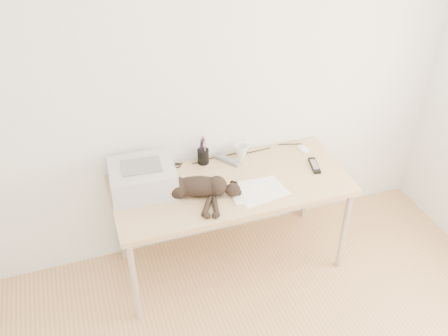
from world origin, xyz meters
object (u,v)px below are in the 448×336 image
object	(u,v)px
desk	(227,191)
mouse	(303,148)
printer	(143,178)
mug	(241,151)
cat	(196,188)
pen_cup	(203,156)

from	to	relation	value
desk	mouse	bearing A→B (deg)	11.58
printer	mug	world-z (taller)	printer
desk	mouse	distance (m)	0.67
desk	cat	size ratio (longest dim) A/B	2.58
desk	pen_cup	world-z (taller)	pen_cup
printer	mouse	xyz separation A→B (m)	(1.21, 0.10, -0.08)
cat	mug	distance (m)	0.55
printer	pen_cup	world-z (taller)	pen_cup
pen_cup	mouse	distance (m)	0.75
printer	cat	xyz separation A→B (m)	(0.31, -0.17, -0.03)
desk	pen_cup	distance (m)	0.30
printer	mouse	size ratio (longest dim) A/B	3.80
printer	mug	distance (m)	0.76
desk	mug	bearing A→B (deg)	47.48
mouse	printer	bearing A→B (deg)	170.34
desk	mug	xyz separation A→B (m)	(0.17, 0.19, 0.18)
desk	pen_cup	xyz separation A→B (m)	(-0.11, 0.20, 0.19)
printer	mug	bearing A→B (deg)	11.99
printer	mouse	world-z (taller)	printer
mug	pen_cup	world-z (taller)	pen_cup
cat	mug	bearing A→B (deg)	55.86
printer	cat	bearing A→B (deg)	-29.17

